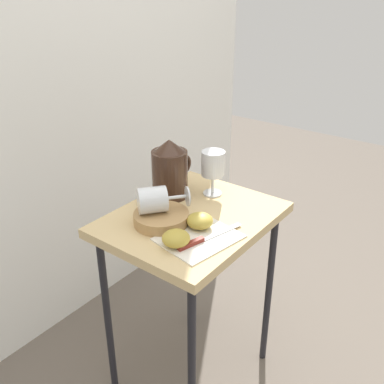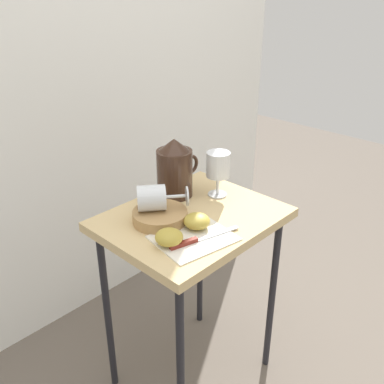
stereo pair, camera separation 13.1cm
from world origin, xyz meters
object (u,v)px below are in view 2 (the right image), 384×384
Objects in this scene: wine_glass_tipped_near at (153,198)px; apple_half_right at (197,221)px; wine_glass_upright at (218,167)px; basket_tray at (160,216)px; apple_half_left at (169,237)px; pitcher at (175,172)px; table at (192,236)px; knife at (195,240)px.

apple_half_right is (0.05, -0.13, -0.05)m from wine_glass_tipped_near.
wine_glass_tipped_near is at bearing 173.43° from wine_glass_upright.
basket_tray is at bearing 112.94° from apple_half_right.
apple_half_left is at bearing -115.27° from wine_glass_tipped_near.
wine_glass_upright is at bearing -47.54° from pitcher.
wine_glass_upright is at bearing 12.29° from table.
apple_half_left is (-0.32, -0.11, -0.08)m from wine_glass_upright.
pitcher is 2.57× the size of apple_half_left.
pitcher is 0.90× the size of knife.
wine_glass_tipped_near is at bearing 104.98° from basket_tray.
basket_tray is 1.04× the size of wine_glass_tipped_near.
table is 8.78× the size of apple_half_right.
apple_half_left is at bearing -156.72° from table.
apple_half_left is (-0.06, -0.14, -0.05)m from wine_glass_tipped_near.
apple_half_left is at bearing -121.65° from basket_tray.
table is 0.18m from knife.
wine_glass_upright reaches higher than wine_glass_tipped_near.
apple_half_right is 0.35× the size of knife.
wine_glass_upright reaches higher than basket_tray.
table is 3.07× the size of knife.
wine_glass_tipped_near is (-0.01, 0.02, 0.06)m from basket_tray.
table is at bearing -167.71° from wine_glass_upright.
wine_glass_upright is 0.96× the size of wine_glass_tipped_near.
wine_glass_upright is 0.26m from wine_glass_tipped_near.
wine_glass_tipped_near is at bearing 111.64° from apple_half_right.
table is 8.78× the size of apple_half_left.
knife is at bearing -150.90° from wine_glass_upright.
wine_glass_upright is 0.24m from apple_half_right.
apple_half_right is (-0.05, -0.07, 0.10)m from table.
wine_glass_tipped_near is (-0.26, 0.03, -0.03)m from wine_glass_upright.
apple_half_right reaches higher than knife.
apple_half_right reaches higher than basket_tray.
wine_glass_tipped_near reaches higher than knife.
apple_half_left is at bearing -161.98° from wine_glass_upright.
pitcher is (0.06, 0.14, 0.16)m from table.
knife is (-0.11, -0.11, 0.08)m from table.
pitcher is 0.14m from wine_glass_upright.
apple_half_left is at bearing 142.75° from knife.
pitcher reaches higher than knife.
knife is (-0.01, -0.18, -0.07)m from wine_glass_tipped_near.
apple_half_right is (0.12, 0.01, 0.00)m from apple_half_left.
knife is at bearing -140.53° from apple_half_right.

